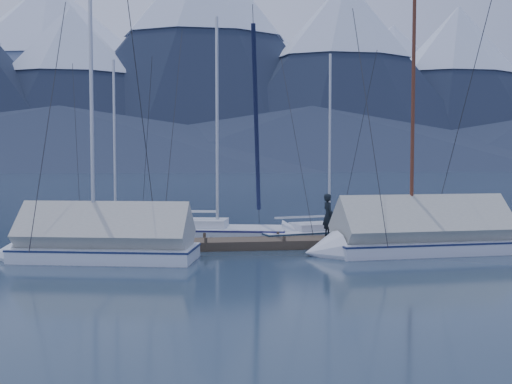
# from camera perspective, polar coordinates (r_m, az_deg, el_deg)

# --- Properties ---
(ground) EXTENTS (1000.00, 1000.00, 0.00)m
(ground) POSITION_cam_1_polar(r_m,az_deg,el_deg) (19.50, 0.77, -6.78)
(ground) COLOR #172534
(ground) RESTS_ON ground
(mountain_range) EXTENTS (877.00, 584.00, 150.50)m
(mountain_range) POSITION_cam_1_polar(r_m,az_deg,el_deg) (393.44, -6.50, 11.07)
(mountain_range) COLOR #475675
(mountain_range) RESTS_ON ground
(dock) EXTENTS (18.00, 1.50, 0.54)m
(dock) POSITION_cam_1_polar(r_m,az_deg,el_deg) (21.44, 0.00, -5.59)
(dock) COLOR #382D23
(dock) RESTS_ON ground
(mooring_posts) EXTENTS (15.12, 1.52, 0.35)m
(mooring_posts) POSITION_cam_1_polar(r_m,az_deg,el_deg) (21.35, -1.34, -4.97)
(mooring_posts) COLOR #382D23
(mooring_posts) RESTS_ON ground
(sailboat_open_left) EXTENTS (6.69, 3.42, 8.52)m
(sailboat_open_left) POSITION_cam_1_polar(r_m,az_deg,el_deg) (24.39, -13.49, -4.53)
(sailboat_open_left) COLOR silver
(sailboat_open_left) RESTS_ON ground
(sailboat_open_mid) EXTENTS (8.33, 4.02, 10.63)m
(sailboat_open_mid) POSITION_cam_1_polar(r_m,az_deg,el_deg) (23.95, -2.74, -4.50)
(sailboat_open_mid) COLOR silver
(sailboat_open_mid) RESTS_ON ground
(sailboat_open_right) EXTENTS (6.98, 3.47, 8.90)m
(sailboat_open_right) POSITION_cam_1_polar(r_m,az_deg,el_deg) (24.47, 8.66, -4.44)
(sailboat_open_right) COLOR silver
(sailboat_open_right) RESTS_ON ground
(sailboat_covered_near) EXTENTS (8.12, 3.44, 10.37)m
(sailboat_covered_near) POSITION_cam_1_polar(r_m,az_deg,el_deg) (20.91, 15.59, -4.79)
(sailboat_covered_near) COLOR silver
(sailboat_covered_near) RESTS_ON ground
(sailboat_covered_far) EXTENTS (7.53, 3.66, 10.14)m
(sailboat_covered_far) POSITION_cam_1_polar(r_m,az_deg,el_deg) (19.56, -17.09, -5.41)
(sailboat_covered_far) COLOR white
(sailboat_covered_far) RESTS_ON ground
(person) EXTENTS (0.50, 0.69, 1.75)m
(person) POSITION_cam_1_polar(r_m,az_deg,el_deg) (22.27, 7.60, -2.43)
(person) COLOR black
(person) RESTS_ON dock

